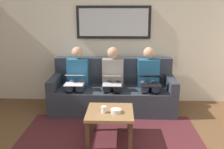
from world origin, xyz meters
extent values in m
cube|color=beige|center=(0.00, -2.60, 1.30)|extent=(6.00, 0.12, 2.60)
cube|color=#4C1E23|center=(0.00, -0.85, 0.00)|extent=(2.60, 1.80, 0.01)
cube|color=#2D333D|center=(0.00, -2.05, 0.21)|extent=(2.20, 0.90, 0.42)
cube|color=#2D333D|center=(0.00, -2.40, 0.66)|extent=(2.20, 0.20, 0.48)
cube|color=#2D333D|center=(-1.03, -2.05, 0.52)|extent=(0.14, 0.90, 0.20)
cube|color=#2D333D|center=(1.03, -2.05, 0.52)|extent=(0.14, 0.90, 0.20)
cube|color=black|center=(0.00, -2.51, 1.55)|extent=(1.39, 0.04, 0.61)
cube|color=#B2B7BC|center=(0.00, -2.48, 1.55)|extent=(1.29, 0.01, 0.51)
cube|color=olive|center=(0.00, -0.90, 0.42)|extent=(0.64, 0.64, 0.04)
cube|color=#4C331E|center=(-0.28, -0.62, 0.20)|extent=(0.05, 0.05, 0.40)
cube|color=#4C331E|center=(0.28, -0.62, 0.20)|extent=(0.05, 0.05, 0.40)
cube|color=#4C331E|center=(-0.28, -1.18, 0.20)|extent=(0.05, 0.05, 0.40)
cube|color=#4C331E|center=(0.28, -1.18, 0.20)|extent=(0.05, 0.05, 0.40)
cylinder|color=silver|center=(0.08, -0.84, 0.48)|extent=(0.07, 0.07, 0.09)
cylinder|color=beige|center=(-0.08, -0.85, 0.46)|extent=(0.15, 0.15, 0.05)
cube|color=#235B84|center=(-0.64, -2.15, 0.67)|extent=(0.38, 0.22, 0.50)
sphere|color=tan|center=(-0.64, -2.15, 1.04)|extent=(0.20, 0.20, 0.20)
cylinder|color=#384256|center=(-0.73, -1.94, 0.49)|extent=(0.14, 0.42, 0.14)
cylinder|color=#384256|center=(-0.55, -1.94, 0.49)|extent=(0.14, 0.42, 0.14)
cylinder|color=#384256|center=(-0.73, -1.73, 0.21)|extent=(0.11, 0.11, 0.42)
cylinder|color=#384256|center=(-0.55, -1.73, 0.21)|extent=(0.11, 0.11, 0.42)
cube|color=black|center=(-0.64, -1.73, 0.57)|extent=(0.35, 0.23, 0.01)
cube|color=black|center=(-0.64, -1.89, 0.68)|extent=(0.35, 0.22, 0.10)
cube|color=#A5C6EA|center=(-0.64, -1.88, 0.68)|extent=(0.31, 0.19, 0.08)
cube|color=gray|center=(0.00, -2.15, 0.67)|extent=(0.38, 0.22, 0.50)
sphere|color=tan|center=(0.00, -2.15, 1.04)|extent=(0.20, 0.20, 0.20)
cylinder|color=#232328|center=(-0.09, -1.94, 0.49)|extent=(0.14, 0.42, 0.14)
cylinder|color=#232328|center=(0.09, -1.94, 0.49)|extent=(0.14, 0.42, 0.14)
cylinder|color=#232328|center=(-0.09, -1.73, 0.21)|extent=(0.11, 0.11, 0.42)
cylinder|color=#232328|center=(0.09, -1.73, 0.21)|extent=(0.11, 0.11, 0.42)
cube|color=silver|center=(0.00, -1.73, 0.57)|extent=(0.32, 0.22, 0.01)
cube|color=silver|center=(0.00, -1.87, 0.67)|extent=(0.32, 0.21, 0.08)
cube|color=#A5C6EA|center=(0.00, -1.87, 0.68)|extent=(0.28, 0.18, 0.06)
cube|color=#235B84|center=(0.64, -2.15, 0.67)|extent=(0.38, 0.22, 0.50)
sphere|color=tan|center=(0.64, -2.15, 1.04)|extent=(0.20, 0.20, 0.20)
cylinder|color=#384256|center=(0.55, -1.94, 0.49)|extent=(0.14, 0.42, 0.14)
cylinder|color=#384256|center=(0.73, -1.94, 0.49)|extent=(0.14, 0.42, 0.14)
cylinder|color=#384256|center=(0.55, -1.73, 0.21)|extent=(0.11, 0.11, 0.42)
cylinder|color=#384256|center=(0.73, -1.73, 0.21)|extent=(0.11, 0.11, 0.42)
cube|color=white|center=(0.64, -1.73, 0.57)|extent=(0.32, 0.23, 0.01)
cube|color=white|center=(0.64, -1.88, 0.68)|extent=(0.32, 0.23, 0.07)
cube|color=#A5C6EA|center=(0.64, -1.87, 0.69)|extent=(0.29, 0.20, 0.06)
camera|label=1|loc=(-0.15, 2.38, 1.80)|focal=41.27mm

